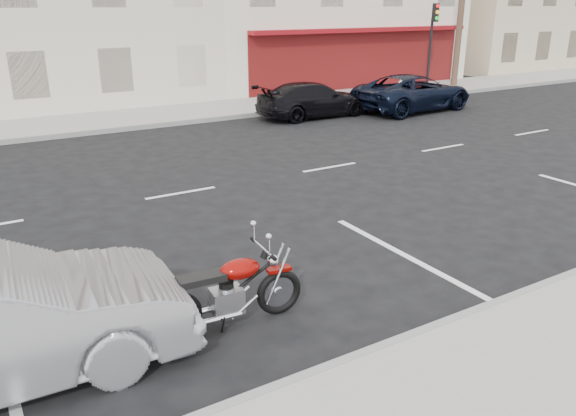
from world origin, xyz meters
name	(u,v)px	position (x,y,z in m)	size (l,w,h in m)	color
ground	(261,179)	(0.00, 0.00, 0.00)	(120.00, 120.00, 0.00)	black
traffic_light	(432,35)	(13.50, 8.33, 2.56)	(0.26, 0.30, 3.80)	black
fire_hydrant	(402,82)	(12.00, 8.50, 0.53)	(0.20, 0.20, 0.72)	beige
motorcycle	(281,282)	(-2.69, -5.53, 0.46)	(2.03, 0.67, 1.01)	black
suv_far	(413,93)	(9.42, 5.00, 0.69)	(2.31, 5.00, 1.39)	black
car_far	(313,100)	(5.40, 5.90, 0.63)	(1.77, 4.34, 1.26)	black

